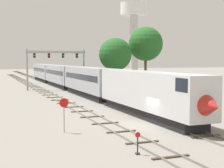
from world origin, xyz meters
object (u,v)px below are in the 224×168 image
(water_tower, at_px, (134,17))
(passenger_train, at_px, (72,78))
(switch_stand, at_px, (138,147))
(stop_sign, at_px, (64,110))
(trackside_tree_left, at_px, (146,44))
(trackside_tree_mid, at_px, (115,54))
(signal_gantry, at_px, (56,60))

(water_tower, bearing_deg, passenger_train, -129.98)
(switch_stand, relative_size, stop_sign, 0.51)
(water_tower, bearing_deg, trackside_tree_left, -110.23)
(passenger_train, bearing_deg, trackside_tree_mid, -0.34)
(passenger_train, height_order, water_tower, water_tower)
(water_tower, relative_size, stop_sign, 8.84)
(water_tower, distance_m, stop_sign, 83.56)
(passenger_train, relative_size, stop_sign, 29.90)
(trackside_tree_left, distance_m, trackside_tree_mid, 8.78)
(signal_gantry, distance_m, water_tower, 46.02)
(water_tower, height_order, trackside_tree_mid, water_tower)
(stop_sign, xyz_separation_m, trackside_tree_left, (27.17, 39.61, 7.62))
(trackside_tree_mid, bearing_deg, passenger_train, 179.66)
(trackside_tree_mid, bearing_deg, water_tower, 60.11)
(passenger_train, relative_size, switch_stand, 58.98)
(passenger_train, xyz_separation_m, water_tower, (29.02, 34.60, 16.93))
(trackside_tree_mid, bearing_deg, signal_gantry, 161.84)
(signal_gantry, xyz_separation_m, trackside_tree_mid, (11.35, -3.72, 1.15))
(water_tower, distance_m, switch_stand, 89.71)
(stop_sign, height_order, trackside_tree_left, trackside_tree_left)
(water_tower, bearing_deg, trackside_tree_mid, -119.89)
(passenger_train, xyz_separation_m, switch_stand, (-7.10, -45.29, -2.08))
(switch_stand, height_order, stop_sign, stop_sign)
(stop_sign, distance_m, trackside_tree_left, 48.64)
(water_tower, height_order, stop_sign, water_tower)
(passenger_train, bearing_deg, water_tower, 50.02)
(water_tower, bearing_deg, switch_stand, -114.33)
(water_tower, xyz_separation_m, trackside_tree_mid, (-19.92, -34.66, -12.39))
(trackside_tree_left, relative_size, trackside_tree_mid, 1.26)
(stop_sign, bearing_deg, water_tower, 61.46)
(water_tower, height_order, switch_stand, water_tower)
(passenger_train, bearing_deg, switch_stand, -98.91)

